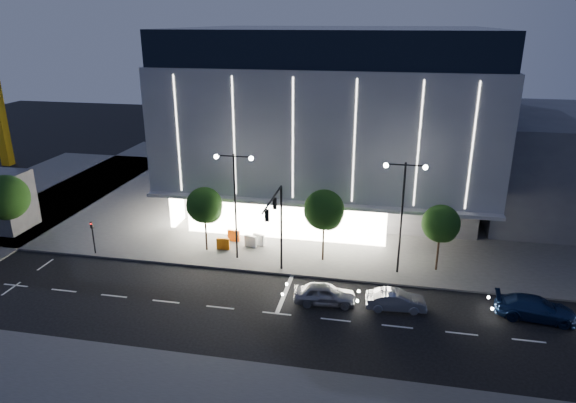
% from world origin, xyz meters
% --- Properties ---
extents(ground, '(160.00, 160.00, 0.00)m').
position_xyz_m(ground, '(0.00, 0.00, 0.00)').
color(ground, black).
rests_on(ground, ground).
extents(sidewalk_museum, '(70.00, 40.00, 0.15)m').
position_xyz_m(sidewalk_museum, '(5.00, 24.00, 0.07)').
color(sidewalk_museum, '#474747').
rests_on(sidewalk_museum, ground).
extents(museum, '(30.00, 25.80, 18.00)m').
position_xyz_m(museum, '(2.98, 22.31, 9.27)').
color(museum, '#4C4C51').
rests_on(museum, ground).
extents(annex_building, '(16.00, 20.00, 10.00)m').
position_xyz_m(annex_building, '(26.00, 24.00, 5.00)').
color(annex_building, '#4C4C51').
rests_on(annex_building, ground).
extents(traffic_mast, '(0.33, 5.89, 7.07)m').
position_xyz_m(traffic_mast, '(1.00, 3.34, 5.03)').
color(traffic_mast, black).
rests_on(traffic_mast, ground).
extents(street_lamp_west, '(3.16, 0.36, 9.00)m').
position_xyz_m(street_lamp_west, '(-3.00, 6.00, 5.96)').
color(street_lamp_west, black).
rests_on(street_lamp_west, ground).
extents(street_lamp_east, '(3.16, 0.36, 9.00)m').
position_xyz_m(street_lamp_east, '(10.00, 6.00, 5.96)').
color(street_lamp_east, black).
rests_on(street_lamp_east, ground).
extents(ped_signal_far, '(0.22, 0.24, 3.00)m').
position_xyz_m(ped_signal_far, '(-15.00, 4.50, 1.89)').
color(ped_signal_far, black).
rests_on(ped_signal_far, ground).
extents(tree_left, '(3.02, 3.02, 5.72)m').
position_xyz_m(tree_left, '(-5.97, 7.02, 4.03)').
color(tree_left, black).
rests_on(tree_left, ground).
extents(tree_mid, '(3.25, 3.25, 6.15)m').
position_xyz_m(tree_mid, '(4.03, 7.02, 4.33)').
color(tree_mid, black).
rests_on(tree_mid, ground).
extents(tree_right, '(2.91, 2.91, 5.51)m').
position_xyz_m(tree_right, '(13.03, 7.02, 3.88)').
color(tree_right, black).
rests_on(tree_right, ground).
extents(car_lead, '(4.51, 2.15, 1.49)m').
position_xyz_m(car_lead, '(5.00, 0.46, 0.74)').
color(car_lead, '#9A9BA1').
rests_on(car_lead, ground).
extents(car_second, '(4.18, 1.78, 1.34)m').
position_xyz_m(car_second, '(9.86, 0.65, 0.67)').
color(car_second, '#B5B8BE').
rests_on(car_second, ground).
extents(car_third, '(5.30, 2.56, 1.49)m').
position_xyz_m(car_third, '(18.94, 1.32, 0.74)').
color(car_third, navy).
rests_on(car_third, ground).
extents(barrier_a, '(1.12, 0.34, 1.00)m').
position_xyz_m(barrier_a, '(-4.64, 7.34, 0.65)').
color(barrier_a, orange).
rests_on(barrier_a, sidewalk_museum).
extents(barrier_b, '(1.13, 0.54, 1.00)m').
position_xyz_m(barrier_b, '(-2.48, 8.34, 0.65)').
color(barrier_b, silver).
rests_on(barrier_b, sidewalk_museum).
extents(barrier_c, '(1.12, 0.38, 1.00)m').
position_xyz_m(barrier_c, '(-4.27, 9.22, 0.65)').
color(barrier_c, orange).
rests_on(barrier_c, sidewalk_museum).
extents(barrier_d, '(1.12, 0.61, 1.00)m').
position_xyz_m(barrier_d, '(-1.87, 8.79, 0.65)').
color(barrier_d, silver).
rests_on(barrier_d, sidewalk_museum).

